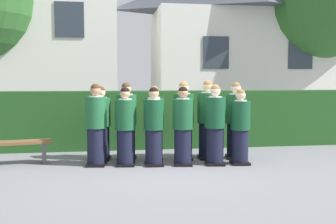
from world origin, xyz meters
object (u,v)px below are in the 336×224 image
(student_front_row_0, at_px, (96,127))
(student_rear_row_0, at_px, (101,125))
(student_front_row_5, at_px, (240,129))
(student_rear_row_2, at_px, (154,125))
(student_front_row_4, at_px, (215,127))
(wooden_bench, at_px, (16,147))
(student_rear_row_3, at_px, (184,122))
(student_rear_row_5, at_px, (236,122))
(student_front_row_1, at_px, (125,128))
(student_front_row_2, at_px, (154,128))
(student_rear_row_1, at_px, (126,123))
(student_front_row_3, at_px, (183,128))
(student_rear_row_4, at_px, (208,121))

(student_front_row_0, relative_size, student_rear_row_0, 1.04)
(student_front_row_5, relative_size, student_rear_row_0, 0.97)
(student_rear_row_2, bearing_deg, student_rear_row_0, 172.73)
(student_front_row_4, bearing_deg, wooden_bench, 171.60)
(student_rear_row_3, relative_size, student_rear_row_5, 1.01)
(student_front_row_1, distance_m, student_front_row_2, 0.57)
(student_front_row_1, relative_size, wooden_bench, 1.10)
(student_rear_row_1, relative_size, student_rear_row_5, 1.00)
(student_front_row_0, distance_m, student_front_row_3, 1.75)
(student_front_row_3, xyz_separation_m, student_front_row_4, (0.65, -0.06, 0.02))
(student_front_row_0, bearing_deg, student_front_row_4, -6.43)
(student_front_row_2, relative_size, wooden_bench, 1.10)
(student_front_row_3, distance_m, student_rear_row_3, 0.61)
(student_front_row_2, xyz_separation_m, student_rear_row_0, (-1.05, 0.73, 0.00))
(student_front_row_4, bearing_deg, student_front_row_2, 175.06)
(student_front_row_4, relative_size, student_rear_row_0, 1.03)
(student_rear_row_0, xyz_separation_m, student_rear_row_1, (0.54, -0.04, 0.04))
(student_front_row_5, bearing_deg, student_rear_row_1, 159.77)
(student_front_row_2, height_order, student_front_row_3, student_front_row_3)
(student_front_row_0, xyz_separation_m, student_rear_row_2, (1.22, 0.43, -0.03))
(student_rear_row_1, xyz_separation_m, student_rear_row_2, (0.59, -0.10, -0.04))
(student_front_row_5, xyz_separation_m, student_rear_row_2, (-1.68, 0.73, 0.02))
(student_front_row_2, height_order, student_rear_row_1, student_rear_row_1)
(student_front_row_1, relative_size, student_rear_row_4, 0.92)
(student_rear_row_1, height_order, student_rear_row_5, student_rear_row_5)
(student_rear_row_2, height_order, student_rear_row_3, student_rear_row_3)
(student_rear_row_0, relative_size, wooden_bench, 1.10)
(student_rear_row_5, distance_m, wooden_bench, 4.64)
(student_front_row_4, distance_m, student_front_row_5, 0.52)
(student_front_row_1, height_order, student_front_row_5, student_front_row_1)
(student_rear_row_3, bearing_deg, student_rear_row_5, -4.58)
(student_rear_row_0, xyz_separation_m, student_rear_row_5, (2.90, -0.27, 0.04))
(student_rear_row_3, bearing_deg, student_front_row_1, -159.97)
(student_rear_row_0, xyz_separation_m, student_rear_row_3, (1.76, -0.18, 0.05))
(student_front_row_4, height_order, wooden_bench, student_front_row_4)
(student_front_row_3, relative_size, student_front_row_5, 1.03)
(student_front_row_3, height_order, student_front_row_5, student_front_row_3)
(student_front_row_1, xyz_separation_m, student_front_row_5, (2.32, -0.23, -0.02))
(student_front_row_1, bearing_deg, student_rear_row_5, 8.81)
(student_front_row_2, bearing_deg, student_rear_row_1, 126.74)
(student_rear_row_1, distance_m, wooden_bench, 2.31)
(student_rear_row_2, height_order, student_rear_row_4, student_rear_row_4)
(student_rear_row_1, height_order, student_rear_row_2, student_rear_row_1)
(student_front_row_5, xyz_separation_m, student_rear_row_4, (-0.51, 0.66, 0.09))
(student_front_row_1, bearing_deg, student_front_row_0, 172.15)
(student_rear_row_0, distance_m, student_rear_row_1, 0.54)
(student_front_row_5, bearing_deg, student_rear_row_5, 80.69)
(student_front_row_2, relative_size, student_rear_row_0, 1.00)
(student_rear_row_4, bearing_deg, student_rear_row_1, 174.29)
(student_front_row_1, height_order, student_front_row_4, student_front_row_4)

